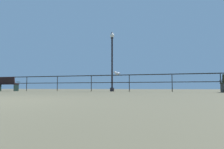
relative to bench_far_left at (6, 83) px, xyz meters
name	(u,v)px	position (x,y,z in m)	size (l,w,h in m)	color
pier_railing	(110,79)	(6.85, 0.81, 0.22)	(21.40, 0.05, 0.99)	black
bench_far_left	(6,83)	(0.00, 0.00, 0.00)	(1.51, 0.59, 0.93)	black
lamppost_center	(112,60)	(6.95, 0.96, 1.41)	(0.26, 0.26, 3.67)	black
seagull_on_rail	(117,73)	(7.29, 0.80, 0.57)	(0.45, 0.19, 0.22)	silver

